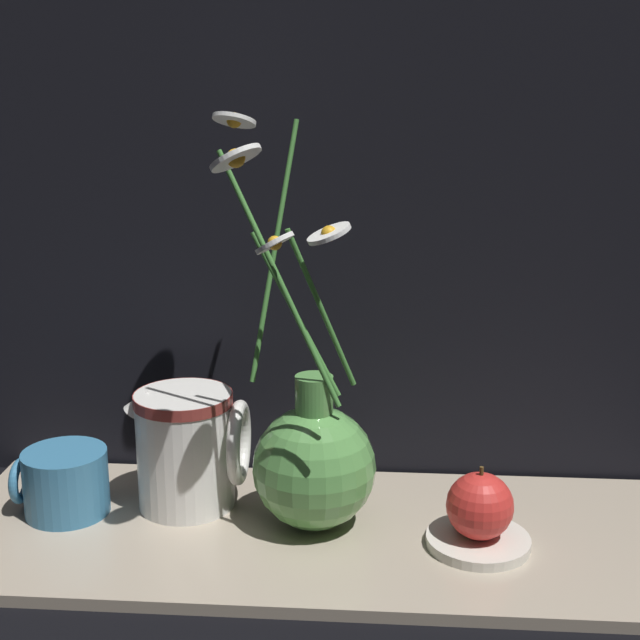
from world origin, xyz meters
The scene contains 7 objects.
ground_plane centered at (0.00, 0.00, 0.00)m, with size 6.00×6.00×0.00m, color black.
shelf centered at (0.00, 0.00, 0.01)m, with size 0.76×0.28×0.01m.
vase_with_flowers centered at (-0.01, 0.01, 0.08)m, with size 0.17×0.20×0.41m.
yellow_mug centered at (-0.27, 0.02, 0.05)m, with size 0.10×0.09×0.07m.
ceramic_pitcher centered at (-0.15, 0.04, 0.08)m, with size 0.13×0.10×0.14m.
saucer_plate centered at (0.15, -0.02, 0.02)m, with size 0.10×0.10×0.01m.
orange_fruit centered at (0.15, -0.02, 0.05)m, with size 0.07×0.07×0.07m.
Camera 1 is at (0.06, -0.81, 0.45)m, focal length 50.00 mm.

